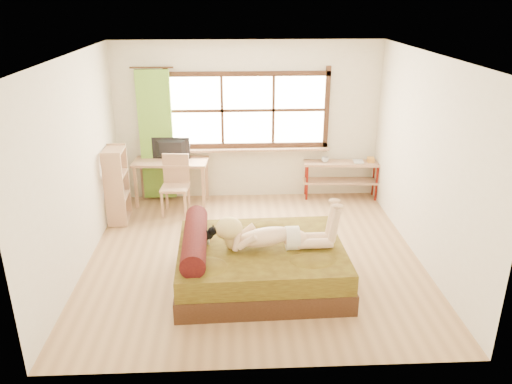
{
  "coord_description": "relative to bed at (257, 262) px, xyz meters",
  "views": [
    {
      "loc": [
        -0.26,
        -6.1,
        3.37
      ],
      "look_at": [
        0.04,
        0.2,
        0.87
      ],
      "focal_mm": 35.0,
      "sensor_mm": 36.0,
      "label": 1
    }
  ],
  "objects": [
    {
      "name": "bed",
      "position": [
        0.0,
        0.0,
        0.0
      ],
      "size": [
        2.1,
        1.7,
        0.78
      ],
      "rotation": [
        0.0,
        0.0,
        0.03
      ],
      "color": "black",
      "rests_on": "floor"
    },
    {
      "name": "bookshelf",
      "position": [
        -2.09,
        1.94,
        0.33
      ],
      "size": [
        0.31,
        0.53,
        1.2
      ],
      "rotation": [
        0.0,
        0.0,
        0.03
      ],
      "color": "#AB7B5C",
      "rests_on": "floor"
    },
    {
      "name": "pipe_shelf",
      "position": [
        1.63,
        2.75,
        0.21
      ],
      "size": [
        1.34,
        0.42,
        0.75
      ],
      "rotation": [
        0.0,
        0.0,
        -0.07
      ],
      "color": "#AB7B5C",
      "rests_on": "floor"
    },
    {
      "name": "monitor",
      "position": [
        -1.32,
        2.68,
        0.68
      ],
      "size": [
        0.64,
        0.13,
        0.37
      ],
      "primitive_type": "imported",
      "rotation": [
        0.0,
        0.0,
        3.06
      ],
      "color": "black",
      "rests_on": "desk"
    },
    {
      "name": "cup",
      "position": [
        1.32,
        2.75,
        0.43
      ],
      "size": [
        0.13,
        0.13,
        0.09
      ],
      "primitive_type": "imported",
      "rotation": [
        0.0,
        0.0,
        -0.07
      ],
      "color": "gray",
      "rests_on": "pipe_shelf"
    },
    {
      "name": "desk",
      "position": [
        -1.32,
        2.63,
        0.39
      ],
      "size": [
        1.28,
        0.66,
        0.77
      ],
      "rotation": [
        0.0,
        0.0,
        -0.08
      ],
      "color": "#AB7B5C",
      "rests_on": "floor"
    },
    {
      "name": "floor",
      "position": [
        -0.01,
        0.68,
        -0.28
      ],
      "size": [
        4.5,
        4.5,
        0.0
      ],
      "primitive_type": "plane",
      "color": "#9E754C",
      "rests_on": "ground"
    },
    {
      "name": "wall_left",
      "position": [
        -2.26,
        0.68,
        1.07
      ],
      "size": [
        0.0,
        4.5,
        4.5
      ],
      "primitive_type": "plane",
      "rotation": [
        1.57,
        0.0,
        1.57
      ],
      "color": "silver",
      "rests_on": "floor"
    },
    {
      "name": "kitten",
      "position": [
        -0.67,
        0.1,
        0.36
      ],
      "size": [
        0.31,
        0.13,
        0.25
      ],
      "primitive_type": null,
      "rotation": [
        0.0,
        0.0,
        0.03
      ],
      "color": "black",
      "rests_on": "bed"
    },
    {
      "name": "window",
      "position": [
        -0.01,
        2.9,
        1.23
      ],
      "size": [
        2.8,
        0.16,
        1.46
      ],
      "color": "#FFEDBF",
      "rests_on": "wall_back"
    },
    {
      "name": "book",
      "position": [
        1.82,
        2.75,
        0.39
      ],
      "size": [
        0.19,
        0.25,
        0.02
      ],
      "primitive_type": "imported",
      "rotation": [
        0.0,
        0.0,
        -0.07
      ],
      "color": "gray",
      "rests_on": "pipe_shelf"
    },
    {
      "name": "ceiling",
      "position": [
        -0.01,
        0.68,
        2.42
      ],
      "size": [
        4.5,
        4.5,
        0.0
      ],
      "primitive_type": "plane",
      "rotation": [
        3.14,
        0.0,
        0.0
      ],
      "color": "white",
      "rests_on": "wall_back"
    },
    {
      "name": "wall_front",
      "position": [
        -0.01,
        -1.57,
        1.07
      ],
      "size": [
        4.5,
        0.0,
        4.5
      ],
      "primitive_type": "plane",
      "rotation": [
        -1.57,
        0.0,
        0.0
      ],
      "color": "silver",
      "rests_on": "floor"
    },
    {
      "name": "curtain",
      "position": [
        -1.56,
        2.81,
        0.87
      ],
      "size": [
        0.55,
        0.1,
        2.2
      ],
      "primitive_type": "cube",
      "color": "#5A8F27",
      "rests_on": "wall_back"
    },
    {
      "name": "woman",
      "position": [
        0.2,
        -0.05,
        0.54
      ],
      "size": [
        1.45,
        0.45,
        0.62
      ],
      "primitive_type": null,
      "rotation": [
        0.0,
        0.0,
        0.03
      ],
      "color": "beige",
      "rests_on": "bed"
    },
    {
      "name": "wall_right",
      "position": [
        2.24,
        0.68,
        1.07
      ],
      "size": [
        0.0,
        4.5,
        4.5
      ],
      "primitive_type": "plane",
      "rotation": [
        1.57,
        0.0,
        -1.57
      ],
      "color": "silver",
      "rests_on": "floor"
    },
    {
      "name": "wall_back",
      "position": [
        -0.01,
        2.93,
        1.07
      ],
      "size": [
        4.5,
        0.0,
        4.5
      ],
      "primitive_type": "plane",
      "rotation": [
        1.57,
        0.0,
        0.0
      ],
      "color": "silver",
      "rests_on": "floor"
    },
    {
      "name": "chair",
      "position": [
        -1.22,
        2.27,
        0.26
      ],
      "size": [
        0.46,
        0.46,
        0.97
      ],
      "rotation": [
        0.0,
        0.0,
        -0.08
      ],
      "color": "#AB7B5C",
      "rests_on": "floor"
    }
  ]
}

